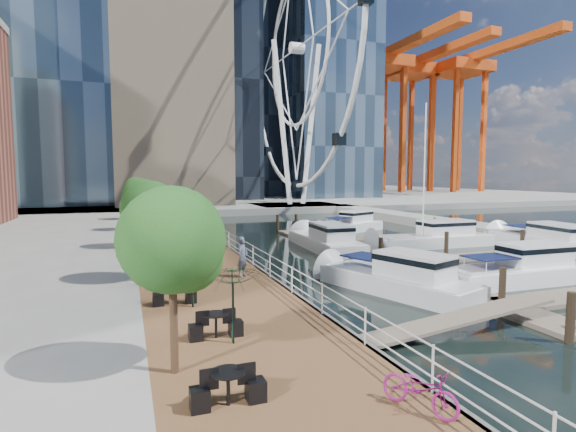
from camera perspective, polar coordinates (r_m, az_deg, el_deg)
The scene contains 19 objects.
ground at distance 21.79m, azimuth 15.98°, elevation -10.50°, with size 520.00×520.00×0.00m, color black.
boardwalk at distance 32.57m, azimuth -13.64°, elevation -4.33°, with size 6.00×60.00×1.00m, color brown.
seawall at distance 33.02m, azimuth -8.45°, elevation -4.11°, with size 0.25×60.00×1.00m, color #595954.
land_far at distance 119.71m, azimuth -13.91°, elevation 2.55°, with size 200.00×114.00×1.00m, color gray.
breakwater at distance 49.43m, azimuth 21.26°, elevation -1.31°, with size 4.00×60.00×1.00m, color gray.
pier at distance 74.02m, azimuth 1.09°, elevation 1.12°, with size 14.00×12.00×1.00m, color gray.
railing at distance 32.85m, azimuth -8.64°, elevation -2.36°, with size 0.10×60.00×1.05m, color white, non-canonical shape.
floating_docks at distance 34.18m, azimuth 17.06°, elevation -3.98°, with size 16.00×34.00×2.60m.
ferris_wheel at distance 76.51m, azimuth 1.12°, elevation 20.47°, with size 5.80×45.60×47.80m.
port_cranes at distance 138.90m, azimuth 15.76°, elevation 10.91°, with size 40.00×52.00×38.00m.
street_trees at distance 31.00m, azimuth -18.01°, elevation 2.13°, with size 2.60×42.60×4.60m.
cafe_tables at distance 15.73m, azimuth -11.98°, elevation -11.38°, with size 2.50×13.70×0.74m.
yacht_foreground at distance 27.50m, azimuth 27.21°, elevation -7.60°, with size 2.53×9.46×2.15m, color white, non-canonical shape.
bicycle at distance 10.28m, azimuth 16.46°, elevation -20.26°, with size 0.60×1.72×0.90m, color #8C1461.
pedestrian_near at distance 21.45m, azimuth -5.80°, elevation -5.19°, with size 0.70×0.46×1.93m, color #4B5264.
pedestrian_mid at distance 37.55m, azimuth -13.18°, elevation -0.80°, with size 0.95×0.74×1.95m, color gray.
pedestrian_far at distance 50.82m, azimuth -15.26°, elevation 0.49°, with size 0.91×0.38×1.56m, color #384046.
moored_yachts at distance 36.77m, azimuth 18.01°, elevation -4.15°, with size 23.37×37.70×11.50m.
cafe_seating at distance 17.07m, azimuth -11.97°, elevation -6.91°, with size 4.10×10.39×2.65m.
Camera 1 is at (-12.39, -16.95, 5.84)m, focal length 28.00 mm.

